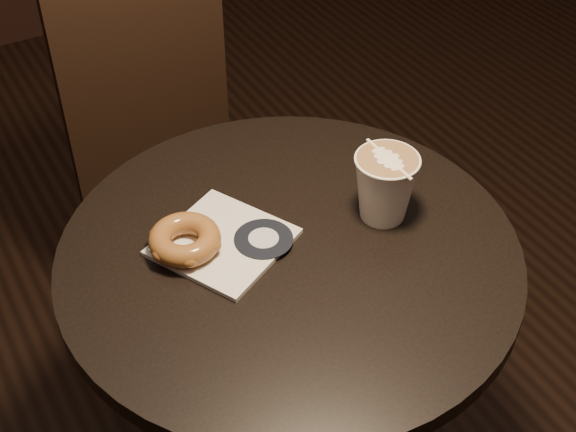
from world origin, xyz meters
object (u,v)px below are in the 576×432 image
(cafe_table, at_px, (289,335))
(pastry_bag, at_px, (223,242))
(chair, at_px, (166,164))
(latte_cup, at_px, (385,187))
(doughnut, at_px, (185,239))

(cafe_table, xyz_separation_m, pastry_bag, (-0.08, 0.06, 0.20))
(chair, bearing_deg, latte_cup, -73.58)
(cafe_table, height_order, doughnut, doughnut)
(chair, relative_size, pastry_bag, 5.22)
(cafe_table, distance_m, chair, 0.59)
(pastry_bag, bearing_deg, chair, 51.61)
(cafe_table, xyz_separation_m, latte_cup, (0.16, -0.01, 0.25))
(pastry_bag, distance_m, doughnut, 0.06)
(doughnut, bearing_deg, chair, 72.56)
(pastry_bag, height_order, doughnut, doughnut)
(chair, xyz_separation_m, pastry_bag, (-0.11, -0.53, 0.25))
(cafe_table, height_order, chair, chair)
(chair, distance_m, doughnut, 0.60)
(chair, height_order, latte_cup, chair)
(cafe_table, distance_m, pastry_bag, 0.23)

